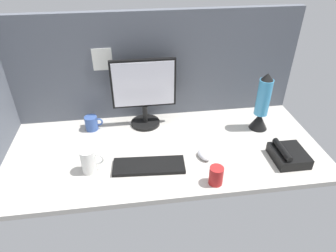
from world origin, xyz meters
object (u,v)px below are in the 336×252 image
(monitor, at_px, (144,91))
(mug_red_plastic, at_px, (216,176))
(mouse, at_px, (204,155))
(mug_ceramic_blue, at_px, (92,123))
(lava_lamp, at_px, (262,106))
(mug_ceramic_white, at_px, (89,161))
(keyboard, at_px, (149,166))
(desk_phone, at_px, (288,155))

(monitor, relative_size, mug_red_plastic, 4.44)
(mouse, distance_m, mug_red_plastic, 0.20)
(mug_ceramic_blue, bearing_deg, lava_lamp, -7.00)
(mug_ceramic_white, bearing_deg, keyboard, -2.79)
(keyboard, relative_size, mug_red_plastic, 3.86)
(mug_ceramic_blue, height_order, mug_ceramic_white, mug_ceramic_white)
(monitor, xyz_separation_m, mug_ceramic_blue, (-0.33, -0.02, -0.19))
(mouse, height_order, mug_ceramic_blue, mug_ceramic_blue)
(keyboard, xyz_separation_m, desk_phone, (0.74, -0.04, 0.02))
(desk_phone, bearing_deg, mug_ceramic_white, 176.98)
(keyboard, distance_m, desk_phone, 0.74)
(mug_ceramic_blue, bearing_deg, mug_ceramic_white, -87.58)
(lava_lamp, height_order, desk_phone, lava_lamp)
(monitor, relative_size, mouse, 4.43)
(mouse, relative_size, mug_red_plastic, 1.00)
(mug_red_plastic, distance_m, mug_ceramic_white, 0.63)
(mug_ceramic_white, distance_m, desk_phone, 1.04)
(keyboard, xyz_separation_m, mug_red_plastic, (0.31, -0.16, 0.04))
(mouse, bearing_deg, desk_phone, -28.06)
(keyboard, relative_size, mouse, 3.85)
(mug_ceramic_white, relative_size, lava_lamp, 0.36)
(monitor, relative_size, keyboard, 1.15)
(mug_ceramic_white, height_order, desk_phone, mug_ceramic_white)
(mug_ceramic_white, bearing_deg, lava_lamp, 14.66)
(mug_red_plastic, bearing_deg, mug_ceramic_white, 164.22)
(mug_ceramic_blue, xyz_separation_m, mug_red_plastic, (0.63, -0.56, 0.00))
(mug_red_plastic, height_order, lava_lamp, lava_lamp)
(keyboard, distance_m, lava_lamp, 0.77)
(keyboard, distance_m, mug_ceramic_white, 0.30)
(mug_red_plastic, xyz_separation_m, lava_lamp, (0.39, 0.43, 0.10))
(mug_ceramic_blue, distance_m, lava_lamp, 1.03)
(mug_ceramic_blue, bearing_deg, desk_phone, -22.71)
(monitor, xyz_separation_m, mug_ceramic_white, (-0.31, -0.41, -0.17))
(monitor, height_order, desk_phone, monitor)
(mug_red_plastic, bearing_deg, keyboard, 153.11)
(mug_ceramic_white, bearing_deg, monitor, 52.45)
(mug_red_plastic, distance_m, lava_lamp, 0.59)
(mouse, distance_m, desk_phone, 0.45)
(mug_red_plastic, relative_size, desk_phone, 0.50)
(mug_ceramic_blue, xyz_separation_m, lava_lamp, (1.02, -0.12, 0.11))
(keyboard, distance_m, mouse, 0.30)
(lava_lamp, bearing_deg, mug_ceramic_blue, 173.00)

